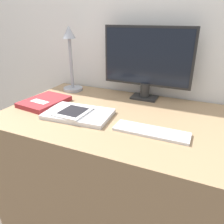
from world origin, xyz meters
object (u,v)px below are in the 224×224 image
object	(u,v)px
laptop	(79,114)
notebook	(45,102)
ereader	(73,112)
desk_lamp	(71,57)
keyboard	(151,131)
monitor	(147,61)

from	to	relation	value
laptop	notebook	distance (m)	0.28
ereader	notebook	world-z (taller)	ereader
desk_lamp	laptop	bearing A→B (deg)	-53.15
ereader	desk_lamp	distance (m)	0.48
notebook	keyboard	bearing A→B (deg)	-7.69
monitor	laptop	size ratio (longest dim) A/B	1.53
laptop	keyboard	bearing A→B (deg)	-3.70
keyboard	monitor	bearing A→B (deg)	109.84
notebook	desk_lamp	bearing A→B (deg)	87.87
ereader	notebook	xyz separation A→B (m)	(-0.25, 0.08, -0.01)
keyboard	desk_lamp	world-z (taller)	desk_lamp
keyboard	ereader	xyz separation A→B (m)	(-0.41, 0.01, 0.02)
keyboard	desk_lamp	size ratio (longest dim) A/B	0.79
laptop	notebook	size ratio (longest dim) A/B	1.24
monitor	laptop	distance (m)	0.51
monitor	notebook	bearing A→B (deg)	-146.96
ereader	notebook	distance (m)	0.26
ereader	monitor	bearing A→B (deg)	58.05
keyboard	laptop	bearing A→B (deg)	176.30
laptop	desk_lamp	xyz separation A→B (m)	(-0.26, 0.35, 0.21)
laptop	desk_lamp	size ratio (longest dim) A/B	0.83
laptop	ereader	distance (m)	0.03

